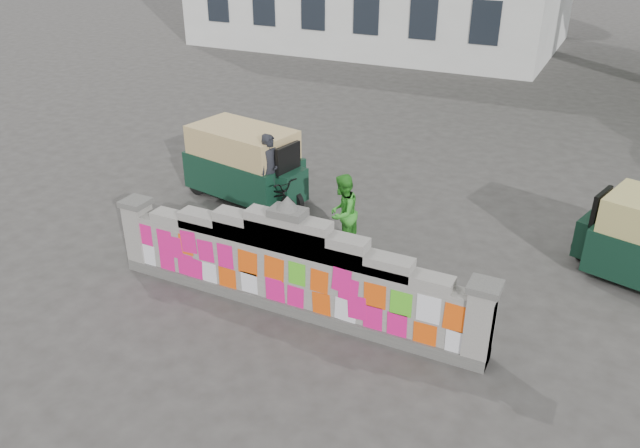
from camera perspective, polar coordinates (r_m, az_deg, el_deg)
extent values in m
plane|color=#383533|center=(10.25, -2.74, -7.73)|extent=(100.00, 100.00, 0.00)
cube|color=#4C4C49|center=(10.19, -2.75, -7.26)|extent=(6.40, 0.42, 0.20)
cube|color=gray|center=(9.92, -2.81, -4.87)|extent=(6.40, 0.32, 1.00)
cube|color=gray|center=(9.63, -2.89, -1.99)|extent=(5.20, 0.32, 0.14)
cube|color=gray|center=(9.60, -2.90, -1.63)|extent=(4.00, 0.32, 0.28)
cube|color=gray|center=(9.56, -2.91, -1.20)|extent=(2.60, 0.32, 0.44)
cube|color=gray|center=(9.52, -2.92, -0.83)|extent=(1.40, 0.32, 0.58)
cube|color=#4C4C49|center=(9.37, -2.97, 1.06)|extent=(0.55, 0.36, 0.12)
cone|color=#4C4C49|center=(9.30, -2.99, 1.95)|extent=(0.36, 0.36, 0.22)
cube|color=gray|center=(11.51, -16.10, -1.08)|extent=(0.36, 0.40, 1.24)
cube|color=#4C4C49|center=(11.23, -16.52, 1.90)|extent=(0.44, 0.44, 0.10)
cube|color=gray|center=(9.06, 14.37, -9.10)|extent=(0.36, 0.40, 1.24)
cube|color=#4C4C49|center=(8.70, 14.87, -5.57)|extent=(0.44, 0.44, 0.10)
imported|color=black|center=(13.08, -4.46, 2.63)|extent=(1.83, 1.16, 0.91)
imported|color=black|center=(12.95, -4.51, 3.90)|extent=(0.54, 0.65, 1.54)
imported|color=green|center=(11.60, 2.07, 1.01)|extent=(0.58, 0.74, 1.51)
cube|color=#103223|center=(13.99, -6.96, 4.68)|extent=(2.67, 1.77, 0.82)
cube|color=tan|center=(13.74, -7.13, 7.46)|extent=(2.46, 1.68, 0.62)
cube|color=#103223|center=(13.20, -2.88, 3.43)|extent=(0.64, 0.80, 0.72)
cube|color=black|center=(12.96, -2.94, 5.94)|extent=(0.21, 0.72, 0.62)
cylinder|color=black|center=(13.26, -2.50, 2.11)|extent=(0.53, 0.22, 0.51)
cylinder|color=black|center=(14.38, -11.13, 3.64)|extent=(0.53, 0.22, 0.51)
cylinder|color=black|center=(15.09, -7.99, 5.03)|extent=(0.53, 0.22, 0.51)
cube|color=black|center=(12.25, 23.77, -1.04)|extent=(0.66, 0.80, 0.69)
cube|color=black|center=(12.01, 24.28, 1.46)|extent=(0.26, 0.69, 0.59)
cylinder|color=black|center=(12.41, 23.09, -2.11)|extent=(0.51, 0.25, 0.49)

